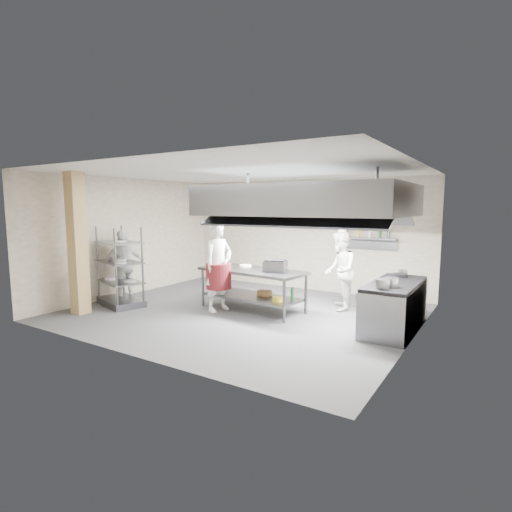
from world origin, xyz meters
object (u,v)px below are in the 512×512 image
Objects in this scene: cooking_range at (394,308)px; stockpot at (391,282)px; griddle at (275,266)px; chef_plating at (124,266)px; pass_rack at (120,266)px; chef_line at (340,271)px; island at (252,290)px; chef_head at (219,266)px.

stockpot is (0.04, -0.47, 0.56)m from cooking_range.
griddle is 2.49m from stockpot.
chef_plating is 3.77m from griddle.
cooking_range is at bearing 31.27° from pass_rack.
pass_rack is 1.04× the size of chef_line.
chef_line reaches higher than griddle.
stockpot is (3.04, -0.27, 0.52)m from island.
stockpot is at bearing -85.40° from cooking_range.
island is at bearing -42.92° from chef_head.
chef_head is 1.25m from griddle.
griddle is (3.65, 0.95, 0.16)m from chef_plating.
pass_rack is 1.05× the size of chef_plating.
chef_plating is (-0.24, 0.33, -0.05)m from pass_rack.
griddle is at bearing -175.70° from cooking_range.
chef_line is at bearing 38.00° from island.
chef_head reaches higher than griddle.
griddle is (1.17, 0.45, 0.04)m from chef_head.
stockpot is (2.47, -0.28, -0.04)m from griddle.
chef_head is at bearing 37.44° from pass_rack.
cooking_range is 0.73m from stockpot.
griddle is at bearing 37.81° from pass_rack.
stockpot is at bearing -76.71° from chef_head.
island is 3.10m from stockpot.
griddle reaches higher than stockpot.
chef_line is (4.46, 2.31, -0.04)m from pass_rack.
island is at bearing 167.49° from griddle.
island is 1.20× the size of cooking_range.
island reaches higher than cooking_range.
pass_rack is 0.92× the size of chef_head.
chef_plating is 7.57× the size of stockpot.
chef_head is 8.62× the size of stockpot.
stockpot is at bearing 112.41° from chef_plating.
pass_rack is at bearing -83.87° from chef_line.
chef_plating is at bearing -179.40° from griddle.
pass_rack is 2.38m from chef_head.
island is 3.01m from cooking_range.
griddle is at bearing 120.76° from chef_plating.
griddle is 2.04× the size of stockpot.
chef_head is at bearing -177.29° from stockpot.
pass_rack is at bearing -150.71° from island.
griddle is (3.40, 1.28, 0.11)m from pass_rack.
cooking_range is at bearing 37.16° from chef_line.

